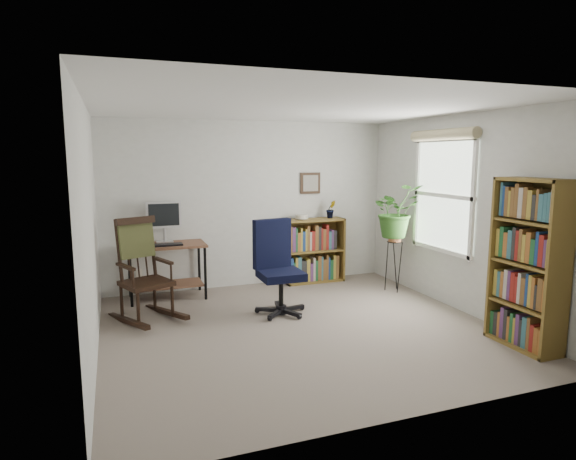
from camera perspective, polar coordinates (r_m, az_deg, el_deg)
name	(u,v)px	position (r m, az deg, el deg)	size (l,w,h in m)	color
floor	(300,328)	(5.46, 1.47, -11.57)	(4.20, 4.00, 0.00)	gray
ceiling	(301,107)	(5.15, 1.58, 14.38)	(4.20, 4.00, 0.00)	white
wall_back	(250,204)	(7.05, -4.47, 3.05)	(4.20, 0.00, 2.40)	silver
wall_front	(407,258)	(3.41, 13.98, -3.23)	(4.20, 0.00, 2.40)	silver
wall_left	(90,232)	(4.82, -22.41, -0.20)	(0.00, 4.00, 2.40)	silver
wall_right	(460,214)	(6.25, 19.75, 1.84)	(0.00, 4.00, 2.40)	silver
window	(443,196)	(6.43, 17.87, 3.91)	(0.12, 1.20, 1.50)	white
desk	(167,271)	(6.67, -14.15, -4.76)	(1.03, 0.56, 0.74)	brown
monitor	(164,222)	(6.69, -14.48, 0.93)	(0.46, 0.16, 0.56)	silver
keyboard	(167,245)	(6.47, -14.16, -1.71)	(0.40, 0.15, 0.03)	black
office_chair	(281,267)	(5.77, -0.83, -4.44)	(0.63, 0.63, 1.16)	black
rocking_chair	(146,269)	(5.79, -16.50, -4.47)	(0.63, 1.05, 1.21)	black
low_bookshelf	(314,250)	(7.30, 3.09, -2.44)	(0.92, 0.31, 0.97)	brown
tall_bookshelf	(528,264)	(5.29, 26.58, -3.65)	(0.32, 0.74, 1.69)	brown
plant_stand	(394,262)	(6.97, 12.43, -3.73)	(0.23, 0.23, 0.83)	black
spider_plant	(396,185)	(6.82, 12.73, 5.22)	(1.69, 1.88, 1.46)	#306222
potted_plant_small	(331,214)	(7.33, 5.11, 1.85)	(0.13, 0.24, 0.11)	#306222
framed_picture	(311,183)	(7.31, 2.69, 5.56)	(0.32, 0.04, 0.32)	black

